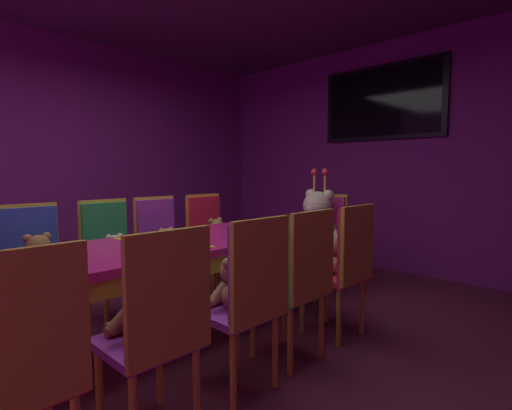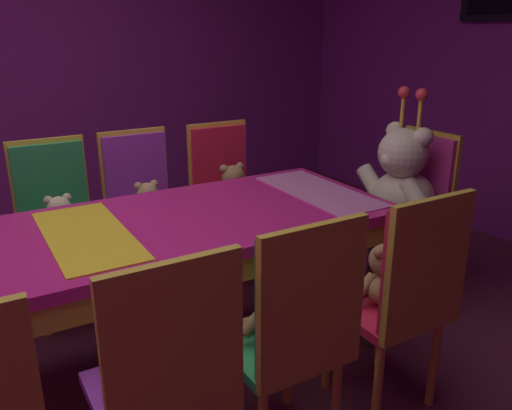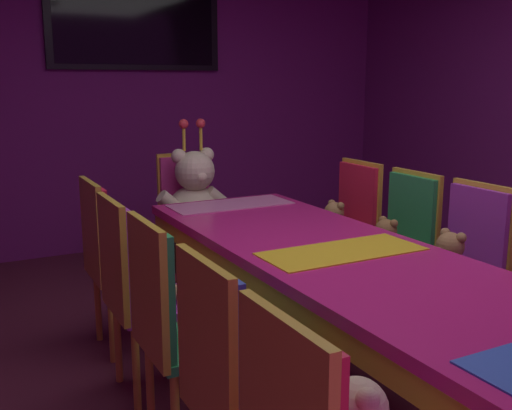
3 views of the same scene
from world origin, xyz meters
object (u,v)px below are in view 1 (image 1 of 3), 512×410
chair_left_2 (108,246)px  chair_left_3 (159,239)px  teddy_right_2 (232,286)px  teddy_left_1 (39,260)px  teddy_left_3 (168,244)px  throne_chair (326,232)px  king_teddy_bear (317,222)px  chair_right_1 (161,316)px  teddy_right_1 (143,307)px  chair_right_2 (250,289)px  teddy_right_3 (285,271)px  chair_right_0 (20,357)px  banquet_table (162,255)px  wall_tv (382,103)px  teddy_left_4 (217,235)px  chair_left_1 (33,257)px  chair_right_3 (302,272)px  teddy_left_2 (116,252)px  teddy_right_4 (331,258)px  chair_left_4 (208,233)px  teddy_right_0 (8,343)px

chair_left_2 → chair_left_3: bearing=91.2°
teddy_right_2 → teddy_left_1: bearing=22.6°
teddy_left_3 → throne_chair: throne_chair is taller
king_teddy_bear → chair_right_1: bearing=19.9°
teddy_right_1 → chair_right_2: chair_right_2 is taller
teddy_right_2 → teddy_right_3: teddy_right_2 is taller
teddy_left_1 → teddy_right_3: teddy_left_1 is taller
chair_right_0 → banquet_table: bearing=-52.5°
throne_chair → wall_tv: (0.00, 1.15, 1.45)m
chair_right_2 → king_teddy_bear: bearing=-64.6°
banquet_table → throne_chair: bearing=90.0°
banquet_table → teddy_left_4: 1.26m
teddy_left_4 → chair_right_1: 2.20m
chair_right_0 → chair_right_1: (0.02, 0.54, 0.00)m
teddy_left_3 → chair_right_2: size_ratio=0.28×
teddy_right_2 → teddy_right_3: (-0.02, 0.48, -0.01)m
chair_left_1 → teddy_right_1: (1.53, 0.03, 0.00)m
chair_right_3 → wall_tv: (-0.82, 2.61, 1.45)m
teddy_right_1 → wall_tv: size_ratio=0.23×
chair_left_2 → teddy_left_2: size_ratio=3.61×
banquet_table → teddy_right_4: (0.68, 1.03, -0.08)m
king_teddy_bear → teddy_left_1: bearing=-16.4°
chair_left_2 → chair_left_3: same height
chair_right_3 → teddy_left_4: bearing=-20.3°
throne_chair → teddy_right_4: bearing=36.2°
chair_left_2 → chair_right_3: size_ratio=1.00×
chair_left_4 → teddy_left_4: chair_left_4 is taller
chair_left_3 → teddy_right_4: bearing=18.9°
king_teddy_bear → throne_chair: bearing=180.0°
teddy_left_3 → teddy_right_3: (1.39, -0.00, 0.00)m
teddy_right_1 → teddy_right_4: bearing=-89.4°
teddy_left_2 → teddy_right_1: teddy_right_1 is taller
teddy_left_1 → teddy_right_1: bearing=1.1°
chair_right_0 → teddy_right_0: chair_right_0 is taller
teddy_right_2 → teddy_left_4: bearing=-37.0°
teddy_right_1 → wall_tv: bearing=-79.2°
teddy_right_4 → teddy_right_2: bearing=91.1°
chair_left_1 → teddy_left_2: size_ratio=3.61×
chair_right_2 → chair_right_3: (-0.02, 0.48, 0.00)m
chair_left_4 → teddy_left_4: (0.14, 0.00, -0.01)m
teddy_left_4 → teddy_right_3: bearing=-22.2°
teddy_left_2 → teddy_left_4: size_ratio=0.87×
teddy_left_2 → teddy_left_4: 1.04m
teddy_right_3 → banquet_table: bearing=36.6°
chair_right_3 → teddy_right_2: bearing=75.8°
teddy_left_1 → wall_tv: size_ratio=0.23×
chair_right_3 → teddy_right_4: size_ratio=3.43×
teddy_left_1 → chair_left_2: size_ratio=0.35×
banquet_table → chair_left_4: (-0.83, 1.06, -0.06)m
chair_right_3 → wall_tv: wall_tv is taller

